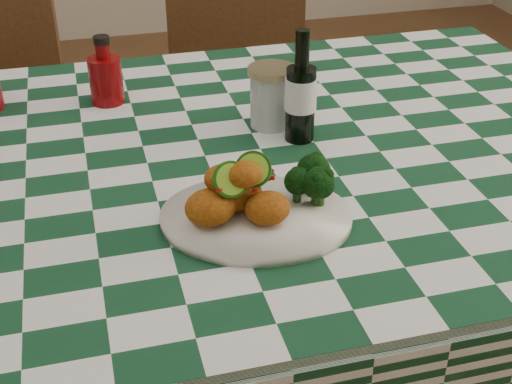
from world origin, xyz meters
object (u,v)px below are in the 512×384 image
object	(u,v)px
dining_table	(212,323)
plate	(256,218)
beer_bottle	(301,86)
ketchup_bottle	(105,70)
mason_jar	(271,97)
fried_chicken_pile	(244,189)
wooden_chair_right	(236,141)

from	to	relation	value
dining_table	plate	world-z (taller)	plate
beer_bottle	plate	bearing A→B (deg)	-120.80
ketchup_bottle	mason_jar	distance (m)	0.35
dining_table	fried_chicken_pile	xyz separation A→B (m)	(0.01, -0.23, 0.46)
wooden_chair_right	mason_jar	bearing A→B (deg)	-81.29
dining_table	ketchup_bottle	distance (m)	0.56
plate	ketchup_bottle	distance (m)	0.54
ketchup_bottle	mason_jar	xyz separation A→B (m)	(0.29, -0.19, -0.01)
dining_table	ketchup_bottle	world-z (taller)	ketchup_bottle
plate	ketchup_bottle	xyz separation A→B (m)	(-0.18, 0.51, 0.06)
plate	beer_bottle	size ratio (longest dim) A/B	1.40
fried_chicken_pile	mason_jar	bearing A→B (deg)	67.34
dining_table	beer_bottle	size ratio (longest dim) A/B	7.97
ketchup_bottle	mason_jar	bearing A→B (deg)	-32.49
ketchup_bottle	wooden_chair_right	xyz separation A→B (m)	(0.36, 0.42, -0.42)
plate	beer_bottle	distance (m)	0.31
mason_jar	plate	bearing A→B (deg)	-109.75
beer_bottle	dining_table	bearing A→B (deg)	-173.48
ketchup_bottle	beer_bottle	xyz separation A→B (m)	(0.33, -0.26, 0.03)
beer_bottle	wooden_chair_right	world-z (taller)	beer_bottle
fried_chicken_pile	wooden_chair_right	distance (m)	1.04
plate	mason_jar	xyz separation A→B (m)	(0.11, 0.32, 0.05)
fried_chicken_pile	beer_bottle	bearing A→B (deg)	56.14
ketchup_bottle	mason_jar	size ratio (longest dim) A/B	1.20
dining_table	plate	size ratio (longest dim) A/B	5.71
dining_table	mason_jar	distance (m)	0.48
plate	ketchup_bottle	bearing A→B (deg)	109.44
plate	wooden_chair_right	size ratio (longest dim) A/B	0.33
fried_chicken_pile	ketchup_bottle	size ratio (longest dim) A/B	1.02
fried_chicken_pile	wooden_chair_right	bearing A→B (deg)	77.64
wooden_chair_right	dining_table	bearing A→B (deg)	-92.03
plate	wooden_chair_right	bearing A→B (deg)	78.75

